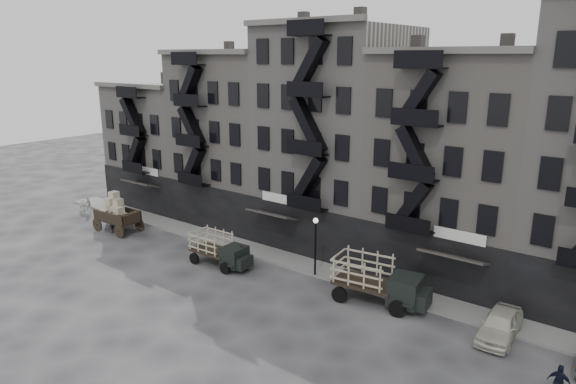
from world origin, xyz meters
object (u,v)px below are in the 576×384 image
Objects in this scene: car_east at (500,325)px; pedestrian_west at (113,222)px; stake_truck_east at (378,278)px; pedestrian_mid at (242,258)px; stake_truck_west at (219,247)px; wagon at (116,209)px; policeman at (559,382)px; horse at (84,204)px.

pedestrian_west is at bearing -177.43° from car_east.
stake_truck_east reaches higher than pedestrian_mid.
stake_truck_west reaches higher than pedestrian_west.
wagon is at bearing 176.46° from stake_truck_east.
stake_truck_west is 1.11× the size of car_east.
stake_truck_east is 24.48m from pedestrian_west.
pedestrian_mid is 21.07m from policeman.
pedestrian_mid is at bearing -95.49° from horse.
pedestrian_west reaches higher than policeman.
policeman is at bearing -5.44° from wagon.
horse is 7.44m from wagon.
pedestrian_mid is at bearing -28.06° from pedestrian_west.
stake_truck_east is 1.37× the size of car_east.
pedestrian_west is 1.06× the size of pedestrian_mid.
policeman is at bearing -97.17° from horse.
wagon reaches higher than stake_truck_west.
stake_truck_east is 7.28m from car_east.
stake_truck_west is 12.10m from stake_truck_east.
stake_truck_west is 19.31m from car_east.
pedestrian_mid is (21.62, -0.89, 0.04)m from horse.
stake_truck_west is at bearing -2.76° from wagon.
pedestrian_west is (0.16, -0.51, -1.06)m from wagon.
car_east is (19.18, 2.11, -0.64)m from stake_truck_west.
car_east is (7.21, 0.40, -0.93)m from stake_truck_east.
stake_truck_west is 2.73× the size of pedestrian_mid.
pedestrian_mid is 1.06× the size of policeman.
stake_truck_east is at bearing -92.37° from horse.
stake_truck_west is (19.80, -1.28, 0.54)m from horse.
pedestrian_west is (-12.39, -0.47, -0.44)m from stake_truck_west.
pedestrian_mid is (-10.15, -1.31, -0.78)m from stake_truck_east.
stake_truck_east is at bearing -14.95° from policeman.
stake_truck_west is (12.55, -0.03, -0.61)m from wagon.
stake_truck_west is at bearing -1.68° from policeman.
pedestrian_west is at bearing 177.67° from stake_truck_east.
pedestrian_mid reaches higher than policeman.
pedestrian_west is (-31.58, -2.58, 0.20)m from car_east.
stake_truck_east is 3.18× the size of pedestrian_west.
pedestrian_west is at bearing -106.49° from horse.
car_east is (38.98, 0.83, -0.10)m from horse.
stake_truck_east is (11.97, 1.71, 0.29)m from stake_truck_west.
stake_truck_east reaches higher than car_east.
pedestrian_mid is (14.21, 0.87, -0.06)m from pedestrian_west.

